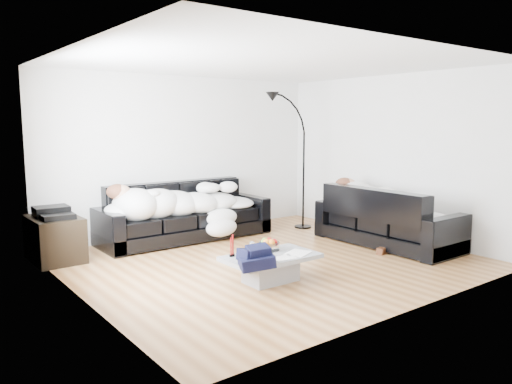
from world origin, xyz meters
TOP-DOWN VIEW (x-y plane):
  - ground at (0.00, 0.00)m, footprint 5.00×5.00m
  - wall_back at (0.00, 2.25)m, footprint 5.00×0.02m
  - wall_left at (-2.50, 0.00)m, footprint 0.02×4.50m
  - wall_right at (2.50, 0.00)m, footprint 0.02×4.50m
  - ceiling at (0.00, 0.00)m, footprint 5.00×5.00m
  - sofa_back at (-0.29, 1.78)m, footprint 2.73×0.95m
  - sofa_right at (1.97, -0.39)m, footprint 0.94×2.19m
  - sleeper_back at (-0.29, 1.73)m, footprint 2.31×0.80m
  - sleeper_right at (1.97, -0.39)m, footprint 0.79×1.88m
  - teal_cushion at (1.91, 0.29)m, footprint 0.42×0.38m
  - coffee_table at (-0.55, -0.71)m, footprint 1.10×0.65m
  - fruit_bowl at (-0.42, -0.52)m, footprint 0.28×0.28m
  - wine_glass_a at (-0.73, -0.59)m, footprint 0.07×0.07m
  - wine_glass_b at (-0.85, -0.71)m, footprint 0.08×0.08m
  - wine_glass_c at (-0.68, -0.76)m, footprint 0.09×0.09m
  - candle_left at (-0.96, -0.49)m, footprint 0.04×0.04m
  - candle_right at (-0.92, -0.48)m, footprint 0.05×0.05m
  - newspaper_a at (-0.25, -0.84)m, footprint 0.38×0.34m
  - newspaper_b at (-0.52, -0.91)m, footprint 0.27×0.21m
  - navy_jacket at (-0.98, -0.96)m, footprint 0.43×0.37m
  - shoes at (1.61, -0.62)m, footprint 0.45×0.33m
  - av_cabinet at (-2.30, 1.74)m, footprint 0.61×0.88m
  - stereo at (-2.30, 1.74)m, footprint 0.45×0.35m
  - floor_lamp at (1.81, 1.31)m, footprint 0.81×0.56m

SIDE VIEW (x-z plane):
  - ground at x=0.00m, z-range 0.00..0.00m
  - shoes at x=1.61m, z-range 0.00..0.10m
  - coffee_table at x=-0.55m, z-range 0.00..0.32m
  - av_cabinet at x=-2.30m, z-range 0.00..0.60m
  - newspaper_b at x=-0.52m, z-range 0.32..0.33m
  - newspaper_a at x=-0.25m, z-range 0.32..0.33m
  - fruit_bowl at x=-0.42m, z-range 0.32..0.47m
  - wine_glass_a at x=-0.73m, z-range 0.32..0.48m
  - wine_glass_b at x=-0.85m, z-range 0.32..0.49m
  - wine_glass_c at x=-0.68m, z-range 0.32..0.49m
  - candle_left at x=-0.96m, z-range 0.32..0.53m
  - sofa_right at x=1.97m, z-range 0.00..0.89m
  - candle_right at x=-0.92m, z-range 0.32..0.57m
  - sofa_back at x=-0.29m, z-range 0.00..0.89m
  - navy_jacket at x=-0.98m, z-range 0.40..0.59m
  - sleeper_right at x=1.97m, z-range 0.42..0.88m
  - sleeper_back at x=-0.29m, z-range 0.42..0.88m
  - stereo at x=-2.30m, z-range 0.60..0.73m
  - teal_cushion at x=1.91m, z-range 0.62..0.82m
  - floor_lamp at x=1.81m, z-range 0.00..2.06m
  - wall_back at x=0.00m, z-range 0.00..2.60m
  - wall_left at x=-2.50m, z-range 0.00..2.60m
  - wall_right at x=2.50m, z-range 0.00..2.60m
  - ceiling at x=0.00m, z-range 2.60..2.60m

